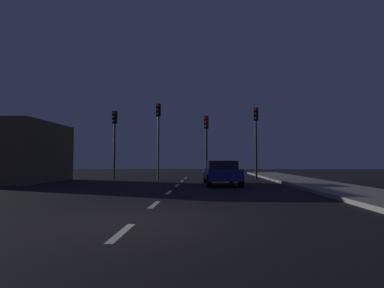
{
  "coord_description": "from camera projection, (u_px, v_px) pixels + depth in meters",
  "views": [
    {
      "loc": [
        1.55,
        -7.07,
        1.32
      ],
      "look_at": [
        0.62,
        14.95,
        2.52
      ],
      "focal_mm": 29.68,
      "sensor_mm": 36.0,
      "label": 1
    }
  ],
  "objects": [
    {
      "name": "ground_plane",
      "position": [
        170.0,
        191.0,
        14.03
      ],
      "size": [
        80.0,
        80.0,
        0.0
      ],
      "primitive_type": "plane",
      "color": "black"
    },
    {
      "name": "sidewalk_curb_right",
      "position": [
        343.0,
        190.0,
        13.72
      ],
      "size": [
        3.0,
        40.0,
        0.15
      ],
      "primitive_type": "cube",
      "color": "gray",
      "rests_on": "ground_plane"
    },
    {
      "name": "lane_stripe_nearest",
      "position": [
        122.0,
        233.0,
        5.85
      ],
      "size": [
        0.16,
        1.6,
        0.01
      ],
      "primitive_type": "cube",
      "color": "silver",
      "rests_on": "ground_plane"
    },
    {
      "name": "lane_stripe_second",
      "position": [
        155.0,
        205.0,
        9.64
      ],
      "size": [
        0.16,
        1.6,
        0.01
      ],
      "primitive_type": "cube",
      "color": "silver",
      "rests_on": "ground_plane"
    },
    {
      "name": "lane_stripe_third",
      "position": [
        169.0,
        192.0,
        13.44
      ],
      "size": [
        0.16,
        1.6,
        0.01
      ],
      "primitive_type": "cube",
      "color": "silver",
      "rests_on": "ground_plane"
    },
    {
      "name": "lane_stripe_fourth",
      "position": [
        177.0,
        185.0,
        17.23
      ],
      "size": [
        0.16,
        1.6,
        0.01
      ],
      "primitive_type": "cube",
      "color": "silver",
      "rests_on": "ground_plane"
    },
    {
      "name": "lane_stripe_fifth",
      "position": [
        182.0,
        181.0,
        21.02
      ],
      "size": [
        0.16,
        1.6,
        0.01
      ],
      "primitive_type": "cube",
      "color": "silver",
      "rests_on": "ground_plane"
    },
    {
      "name": "lane_stripe_sixth",
      "position": [
        186.0,
        178.0,
        24.81
      ],
      "size": [
        0.16,
        1.6,
        0.01
      ],
      "primitive_type": "cube",
      "color": "silver",
      "rests_on": "ground_plane"
    },
    {
      "name": "traffic_signal_far_left",
      "position": [
        114.0,
        131.0,
        22.78
      ],
      "size": [
        0.32,
        0.38,
        4.93
      ],
      "color": "#2D2D30",
      "rests_on": "ground_plane"
    },
    {
      "name": "traffic_signal_center_left",
      "position": [
        158.0,
        127.0,
        22.66
      ],
      "size": [
        0.32,
        0.38,
        5.43
      ],
      "color": "#4C4C51",
      "rests_on": "ground_plane"
    },
    {
      "name": "traffic_signal_center_right",
      "position": [
        206.0,
        135.0,
        22.48
      ],
      "size": [
        0.32,
        0.38,
        4.54
      ],
      "color": "black",
      "rests_on": "ground_plane"
    },
    {
      "name": "traffic_signal_far_right",
      "position": [
        256.0,
        129.0,
        22.36
      ],
      "size": [
        0.32,
        0.38,
        5.1
      ],
      "color": "black",
      "rests_on": "ground_plane"
    },
    {
      "name": "car_stopped_ahead",
      "position": [
        221.0,
        172.0,
        17.63
      ],
      "size": [
        2.11,
        4.5,
        1.35
      ],
      "color": "navy",
      "rests_on": "ground_plane"
    },
    {
      "name": "storefront_left",
      "position": [
        11.0,
        152.0,
        19.99
      ],
      "size": [
        5.39,
        6.15,
        3.76
      ],
      "primitive_type": "cube",
      "color": "brown",
      "rests_on": "ground_plane"
    }
  ]
}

